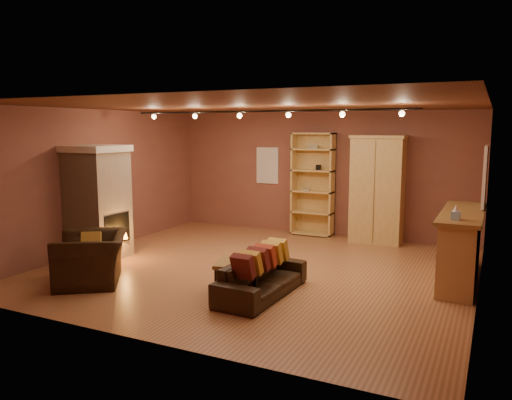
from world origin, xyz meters
The scene contains 16 objects.
floor centered at (0.00, 0.00, 0.00)m, with size 7.00×7.00×0.00m, color brown.
ceiling centered at (0.00, 0.00, 2.80)m, with size 7.00×7.00×0.00m, color brown.
back_wall centered at (0.00, 3.25, 1.40)m, with size 7.00×0.02×2.80m, color brown.
left_wall centered at (-3.50, 0.00, 1.40)m, with size 0.02×6.50×2.80m, color brown.
right_wall centered at (3.50, 0.00, 1.40)m, with size 0.02×6.50×2.80m, color brown.
fireplace centered at (-3.04, -0.60, 1.06)m, with size 1.01×0.98×2.12m.
back_window centered at (-1.30, 3.23, 1.55)m, with size 0.56×0.04×0.86m, color silver.
bookcase centered at (-0.09, 3.13, 1.19)m, with size 0.96×0.37×2.34m.
armoire centered at (1.38, 2.96, 1.15)m, with size 1.12×0.64×2.29m.
bar_counter centered at (3.20, 0.77, 0.58)m, with size 0.63×2.37×1.13m.
tissue_box centered at (3.15, -0.03, 1.22)m, with size 0.13×0.13×0.22m.
right_window centered at (3.47, 1.40, 1.65)m, with size 0.05×0.90×1.00m, color silver.
loveseat centered at (0.64, -1.22, 0.37)m, with size 0.59×1.80×0.75m.
armchair centered at (-2.04, -1.83, 0.53)m, with size 1.34×1.43×1.05m.
coffee_table centered at (0.33, -1.32, 0.43)m, with size 0.82×0.82×0.50m.
track_rail centered at (0.00, 0.20, 2.69)m, with size 5.20×0.09×0.13m.
Camera 1 is at (3.63, -7.61, 2.43)m, focal length 35.00 mm.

